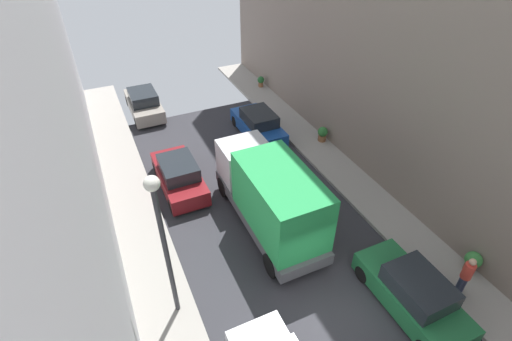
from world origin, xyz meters
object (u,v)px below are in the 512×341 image
at_px(parked_car_left_5, 144,103).
at_px(parked_car_right_3, 258,125).
at_px(lamp_post, 162,231).
at_px(delivery_truck, 270,195).
at_px(potted_plant_3, 261,81).
at_px(parked_car_right_2, 413,293).
at_px(pedestrian, 466,275).
at_px(parked_car_left_4, 179,175).
at_px(potted_plant_1, 323,134).
at_px(potted_plant_2, 473,261).

height_order(parked_car_left_5, parked_car_right_3, same).
xyz_separation_m(parked_car_right_3, lamp_post, (-7.30, -9.20, 3.16)).
bearing_deg(delivery_truck, potted_plant_3, 66.25).
height_order(parked_car_right_2, pedestrian, pedestrian).
xyz_separation_m(parked_car_left_5, parked_car_right_2, (5.40, -17.74, 0.00)).
relative_size(parked_car_left_4, potted_plant_3, 5.65).
height_order(pedestrian, potted_plant_1, pedestrian).
bearing_deg(parked_car_left_5, potted_plant_3, 2.31).
relative_size(parked_car_right_3, lamp_post, 0.74).
distance_m(parked_car_right_2, pedestrian, 1.97).
bearing_deg(potted_plant_2, delivery_truck, 137.47).
relative_size(parked_car_left_4, parked_car_left_5, 1.00).
height_order(parked_car_left_4, potted_plant_3, parked_car_left_4).
distance_m(parked_car_right_3, pedestrian, 12.85).
distance_m(delivery_truck, potted_plant_1, 7.44).
bearing_deg(potted_plant_3, delivery_truck, -113.75).
height_order(delivery_truck, pedestrian, delivery_truck).
distance_m(parked_car_right_2, lamp_post, 8.56).
bearing_deg(parked_car_right_3, parked_car_right_2, -90.00).
distance_m(parked_car_left_4, potted_plant_1, 8.35).
distance_m(parked_car_left_4, pedestrian, 12.38).
bearing_deg(potted_plant_2, pedestrian, -154.88).
bearing_deg(parked_car_left_5, lamp_post, -97.42).
height_order(parked_car_left_5, potted_plant_3, parked_car_left_5).
xyz_separation_m(parked_car_right_2, potted_plant_2, (3.04, 0.18, -0.07)).
bearing_deg(potted_plant_3, parked_car_right_2, -98.99).
height_order(parked_car_left_4, potted_plant_2, parked_car_left_4).
bearing_deg(lamp_post, delivery_truck, 26.40).
relative_size(parked_car_left_5, lamp_post, 0.74).
height_order(parked_car_left_5, potted_plant_2, parked_car_left_5).
xyz_separation_m(parked_car_right_3, delivery_truck, (-2.70, -6.91, 1.07)).
relative_size(potted_plant_2, potted_plant_3, 1.20).
height_order(parked_car_right_2, potted_plant_1, parked_car_right_2).
distance_m(delivery_truck, pedestrian, 7.43).
xyz_separation_m(delivery_truck, potted_plant_2, (5.74, -5.26, -1.14)).
relative_size(parked_car_left_4, potted_plant_1, 4.94).
relative_size(potted_plant_2, lamp_post, 0.16).
xyz_separation_m(parked_car_left_4, potted_plant_1, (8.33, 0.52, -0.11)).
bearing_deg(pedestrian, parked_car_left_4, 126.22).
bearing_deg(parked_car_right_2, parked_car_left_5, 106.93).
bearing_deg(parked_car_right_3, delivery_truck, -111.33).
distance_m(parked_car_left_5, parked_car_right_2, 18.54).
bearing_deg(potted_plant_3, parked_car_right_3, -116.56).
xyz_separation_m(parked_car_left_5, pedestrian, (7.31, -18.09, 0.35)).
bearing_deg(parked_car_right_2, pedestrian, -10.26).
relative_size(parked_car_left_4, potted_plant_2, 4.73).
bearing_deg(potted_plant_2, parked_car_left_4, 131.74).
relative_size(pedestrian, potted_plant_2, 1.94).
relative_size(parked_car_left_5, potted_plant_1, 4.94).
bearing_deg(pedestrian, lamp_post, 159.17).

